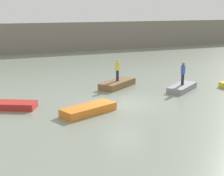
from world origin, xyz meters
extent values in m
plane|color=gray|center=(0.00, 0.00, 0.00)|extent=(120.00, 120.00, 0.00)
cube|color=gray|center=(0.00, 26.56, 1.99)|extent=(80.00, 1.20, 3.98)
cube|color=red|center=(-6.80, 1.80, 0.20)|extent=(3.35, 2.50, 0.40)
cube|color=orange|center=(-2.70, -0.95, 0.22)|extent=(3.57, 2.31, 0.45)
cube|color=brown|center=(1.45, 4.35, 0.24)|extent=(3.56, 2.99, 0.49)
cube|color=gray|center=(5.49, 1.61, 0.19)|extent=(3.23, 2.70, 0.39)
cylinder|color=#232838|center=(5.49, 1.61, 0.79)|extent=(0.22, 0.22, 0.81)
cylinder|color=blue|center=(5.49, 1.61, 1.52)|extent=(0.32, 0.32, 0.64)
sphere|color=#936B4C|center=(5.49, 1.61, 1.96)|extent=(0.24, 0.24, 0.24)
cylinder|color=#232838|center=(1.45, 4.35, 0.90)|extent=(0.22, 0.22, 0.82)
cylinder|color=yellow|center=(1.45, 4.35, 1.61)|extent=(0.32, 0.32, 0.60)
sphere|color=tan|center=(1.45, 4.35, 2.02)|extent=(0.22, 0.22, 0.22)
camera|label=1|loc=(-8.57, -18.34, 5.96)|focal=53.16mm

